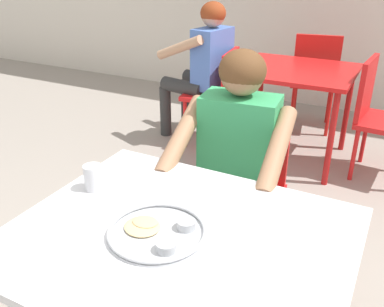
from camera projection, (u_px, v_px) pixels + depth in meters
The scene contains 10 objects.
table_foreground at pixel (179, 256), 1.34m from camera, with size 1.03×0.85×0.76m.
thali_tray at pixel (158, 231), 1.29m from camera, with size 0.30×0.30×0.03m.
drinking_cup at pixel (93, 177), 1.53m from camera, with size 0.07×0.07×0.09m.
chair_foreground at pixel (244, 183), 2.16m from camera, with size 0.44×0.43×0.80m.
diner_foreground at pixel (233, 160), 1.89m from camera, with size 0.53×0.58×1.17m.
table_background_red at pixel (295, 80), 3.25m from camera, with size 0.87×0.80×0.73m.
chair_red_left at pixel (217, 90), 3.56m from camera, with size 0.44×0.46×0.82m.
chair_red_right at pixel (379, 112), 3.04m from camera, with size 0.47×0.46×0.87m.
chair_red_far at pixel (315, 76), 3.80m from camera, with size 0.48×0.49×0.90m.
patron_background at pixel (203, 60), 3.57m from camera, with size 0.60×0.56×1.18m.
Camera 1 is at (0.55, -0.90, 1.55)m, focal length 39.77 mm.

